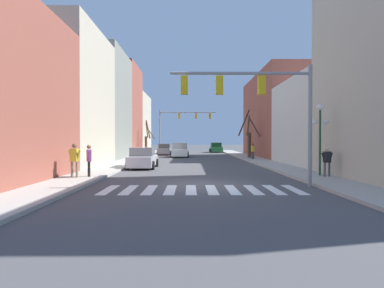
{
  "coord_description": "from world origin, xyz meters",
  "views": [
    {
      "loc": [
        -0.51,
        -14.45,
        2.17
      ],
      "look_at": [
        -0.24,
        20.27,
        1.69
      ],
      "focal_mm": 28.0,
      "sensor_mm": 36.0,
      "label": 1
    }
  ],
  "objects": [
    {
      "name": "ground_plane",
      "position": [
        0.0,
        0.0,
        0.0
      ],
      "size": [
        240.0,
        240.0,
        0.0
      ],
      "primitive_type": "plane",
      "color": "#4C4C4F"
    },
    {
      "name": "sidewalk_left",
      "position": [
        -6.47,
        0.0,
        0.07
      ],
      "size": [
        2.41,
        90.0,
        0.15
      ],
      "color": "#ADA89E",
      "rests_on": "ground_plane"
    },
    {
      "name": "sidewalk_right",
      "position": [
        6.47,
        0.0,
        0.07
      ],
      "size": [
        2.41,
        90.0,
        0.15
      ],
      "color": "#ADA89E",
      "rests_on": "ground_plane"
    },
    {
      "name": "building_row_left",
      "position": [
        -10.68,
        18.23,
        5.38
      ],
      "size": [
        6.0,
        47.21,
        12.35
      ],
      "color": "#934C3D",
      "rests_on": "ground_plane"
    },
    {
      "name": "building_row_right",
      "position": [
        10.68,
        11.44,
        5.53
      ],
      "size": [
        6.0,
        37.11,
        13.6
      ],
      "color": "#BCB299",
      "rests_on": "ground_plane"
    },
    {
      "name": "crosswalk_stripes",
      "position": [
        0.0,
        -1.47,
        0.0
      ],
      "size": [
        8.55,
        2.6,
        0.01
      ],
      "color": "white",
      "rests_on": "ground_plane"
    },
    {
      "name": "traffic_signal_near",
      "position": [
        2.54,
        -0.78,
        4.16
      ],
      "size": [
        6.5,
        0.28,
        5.62
      ],
      "color": "gray",
      "rests_on": "ground_plane"
    },
    {
      "name": "traffic_signal_far",
      "position": [
        -1.91,
        30.59,
        5.05
      ],
      "size": [
        8.48,
        0.28,
        6.71
      ],
      "color": "gray",
      "rests_on": "ground_plane"
    },
    {
      "name": "street_lamp_right_corner",
      "position": [
        6.9,
        2.47,
        3.04
      ],
      "size": [
        0.95,
        0.36,
        4.07
      ],
      "color": "#1E4C2D",
      "rests_on": "sidewalk_right"
    },
    {
      "name": "car_parked_right_far",
      "position": [
        -1.74,
        23.56,
        0.83
      ],
      "size": [
        2.2,
        4.68,
        1.78
      ],
      "rotation": [
        0.0,
        0.0,
        -1.57
      ],
      "color": "white",
      "rests_on": "ground_plane"
    },
    {
      "name": "car_driving_away_lane",
      "position": [
        4.06,
        37.48,
        0.79
      ],
      "size": [
        2.17,
        4.14,
        1.7
      ],
      "rotation": [
        0.0,
        0.0,
        1.57
      ],
      "color": "#236B38",
      "rests_on": "ground_plane"
    },
    {
      "name": "car_driving_toward_lane",
      "position": [
        -4.11,
        8.53,
        0.75
      ],
      "size": [
        2.06,
        4.13,
        1.59
      ],
      "rotation": [
        0.0,
        0.0,
        1.57
      ],
      "color": "silver",
      "rests_on": "ground_plane"
    },
    {
      "name": "car_parked_left_mid",
      "position": [
        -4.15,
        29.03,
        0.75
      ],
      "size": [
        1.98,
        4.52,
        1.61
      ],
      "rotation": [
        0.0,
        0.0,
        1.57
      ],
      "color": "gray",
      "rests_on": "ground_plane"
    },
    {
      "name": "pedestrian_crossing_street",
      "position": [
        -6.08,
        2.1,
        1.19
      ],
      "size": [
        0.38,
        0.73,
        1.75
      ],
      "rotation": [
        0.0,
        0.0,
        1.98
      ],
      "color": "black",
      "rests_on": "sidewalk_left"
    },
    {
      "name": "pedestrian_on_right_sidewalk",
      "position": [
        7.06,
        1.94,
        1.11
      ],
      "size": [
        0.7,
        0.28,
        1.63
      ],
      "rotation": [
        0.0,
        0.0,
        3.32
      ],
      "color": "#4C4C51",
      "rests_on": "sidewalk_right"
    },
    {
      "name": "pedestrian_waiting_at_curb",
      "position": [
        6.21,
        17.27,
        1.12
      ],
      "size": [
        0.33,
        0.69,
        1.64
      ],
      "rotation": [
        0.0,
        0.0,
        5.06
      ],
      "color": "#282D47",
      "rests_on": "sidewalk_right"
    },
    {
      "name": "pedestrian_on_left_sidewalk",
      "position": [
        -6.72,
        1.67,
        1.23
      ],
      "size": [
        0.78,
        0.35,
        1.82
      ],
      "rotation": [
        0.0,
        0.0,
        2.85
      ],
      "color": "#7A705B",
      "rests_on": "sidewalk_left"
    },
    {
      "name": "street_tree_right_near",
      "position": [
        -6.5,
        27.37,
        2.21
      ],
      "size": [
        1.53,
        2.82,
        4.78
      ],
      "color": "brown",
      "rests_on": "sidewalk_left"
    },
    {
      "name": "street_tree_left_near",
      "position": [
        6.27,
        19.77,
        2.38
      ],
      "size": [
        2.51,
        2.16,
        5.53
      ],
      "color": "#473828",
      "rests_on": "sidewalk_right"
    }
  ]
}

